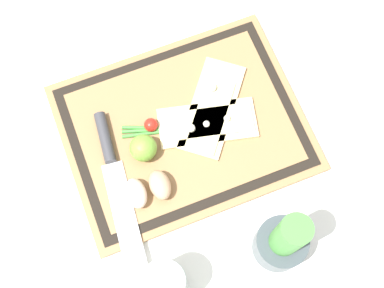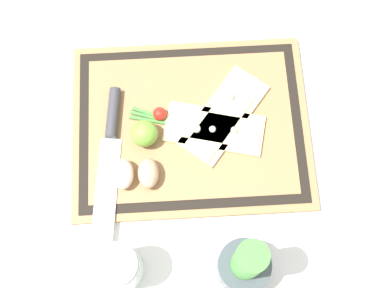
% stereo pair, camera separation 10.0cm
% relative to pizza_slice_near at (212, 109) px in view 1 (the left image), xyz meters
% --- Properties ---
extents(ground_plane, '(6.00, 6.00, 0.00)m').
position_rel_pizza_slice_near_xyz_m(ground_plane, '(0.06, 0.01, -0.02)').
color(ground_plane, white).
extents(cutting_board, '(0.46, 0.36, 0.02)m').
position_rel_pizza_slice_near_xyz_m(cutting_board, '(0.06, 0.01, -0.01)').
color(cutting_board, '#997047').
rests_on(cutting_board, ground_plane).
extents(pizza_slice_near, '(0.19, 0.21, 0.02)m').
position_rel_pizza_slice_near_xyz_m(pizza_slice_near, '(0.00, 0.00, 0.00)').
color(pizza_slice_near, beige).
rests_on(pizza_slice_near, cutting_board).
extents(pizza_slice_far, '(0.20, 0.12, 0.02)m').
position_rel_pizza_slice_near_xyz_m(pizza_slice_far, '(0.02, 0.03, 0.00)').
color(pizza_slice_far, beige).
rests_on(pizza_slice_far, cutting_board).
extents(knife, '(0.06, 0.30, 0.02)m').
position_rel_pizza_slice_near_xyz_m(knife, '(0.22, 0.03, 0.00)').
color(knife, silver).
rests_on(knife, cutting_board).
extents(egg_brown, '(0.04, 0.06, 0.04)m').
position_rel_pizza_slice_near_xyz_m(egg_brown, '(0.15, 0.11, 0.01)').
color(egg_brown, tan).
rests_on(egg_brown, cutting_board).
extents(egg_pink, '(0.04, 0.06, 0.04)m').
position_rel_pizza_slice_near_xyz_m(egg_pink, '(0.19, 0.11, 0.01)').
color(egg_pink, beige).
rests_on(egg_pink, cutting_board).
extents(lime, '(0.05, 0.05, 0.05)m').
position_rel_pizza_slice_near_xyz_m(lime, '(0.15, 0.03, 0.02)').
color(lime, '#70A838').
rests_on(lime, cutting_board).
extents(cherry_tomato_red, '(0.03, 0.03, 0.03)m').
position_rel_pizza_slice_near_xyz_m(cherry_tomato_red, '(0.12, -0.01, 0.01)').
color(cherry_tomato_red, red).
rests_on(cherry_tomato_red, cutting_board).
extents(scallion_bunch, '(0.25, 0.10, 0.01)m').
position_rel_pizza_slice_near_xyz_m(scallion_bunch, '(0.06, 0.02, -0.00)').
color(scallion_bunch, '#47933D').
rests_on(scallion_bunch, cutting_board).
extents(herb_pot, '(0.09, 0.09, 0.20)m').
position_rel_pizza_slice_near_xyz_m(herb_pot, '(-0.01, 0.29, 0.05)').
color(herb_pot, '#3D474C').
rests_on(herb_pot, ground_plane).
extents(sauce_jar, '(0.07, 0.07, 0.11)m').
position_rel_pizza_slice_near_xyz_m(sauce_jar, '(0.20, 0.28, 0.03)').
color(sauce_jar, silver).
rests_on(sauce_jar, ground_plane).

